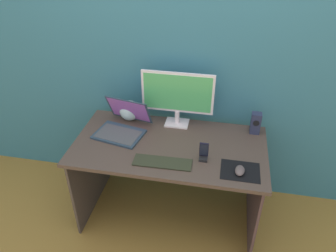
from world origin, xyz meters
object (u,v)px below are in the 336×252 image
keyboard_external (162,162)px  mouse (240,170)px  laptop (122,126)px  phone_in_dock (204,154)px  speaker_right (256,123)px  monitor (177,96)px  fishbowl (130,110)px

keyboard_external → mouse: (0.50, -0.00, 0.02)m
laptop → phone_in_dock: 0.67m
speaker_right → phone_in_dock: bearing=-131.3°
speaker_right → phone_in_dock: size_ratio=1.20×
keyboard_external → mouse: size_ratio=3.90×
mouse → phone_in_dock: 0.26m
speaker_right → monitor: bearing=179.2°
fishbowl → mouse: 1.00m
speaker_right → phone_in_dock: speaker_right is taller
mouse → phone_in_dock: (-0.24, 0.09, 0.03)m
laptop → keyboard_external: (0.37, -0.31, -0.04)m
monitor → mouse: 0.73m
speaker_right → laptop: bearing=-169.9°
speaker_right → keyboard_external: bearing=-141.5°
fishbowl → keyboard_external: size_ratio=0.42×
mouse → phone_in_dock: size_ratio=0.72×
fishbowl → speaker_right: bearing=-0.6°
monitor → laptop: 0.47m
keyboard_external → monitor: bearing=86.8°
fishbowl → mouse: (0.87, -0.49, -0.06)m
speaker_right → mouse: size_ratio=1.66×
monitor → mouse: bearing=-45.3°
laptop → fishbowl: laptop is taller
keyboard_external → fishbowl: bearing=125.3°
monitor → laptop: monitor is taller
laptop → phone_in_dock: (0.63, -0.22, -0.00)m
mouse → phone_in_dock: phone_in_dock is taller
mouse → fishbowl: bearing=155.1°
fishbowl → monitor: bearing=-0.2°
laptop → mouse: (0.87, -0.31, -0.03)m
monitor → mouse: monitor is taller
mouse → laptop: bearing=165.1°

